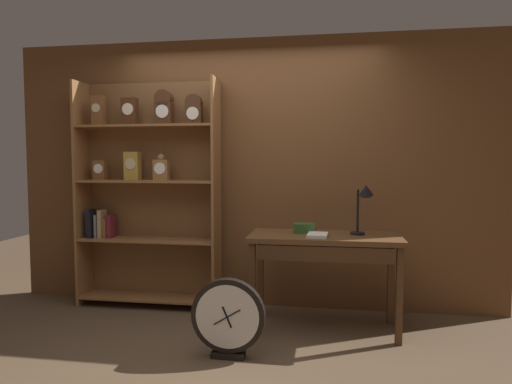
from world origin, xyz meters
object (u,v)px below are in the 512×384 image
(toolbox_small, at_px, (304,228))
(open_repair_manual, at_px, (318,235))
(workbench, at_px, (324,248))
(bookshelf, at_px, (146,189))
(desk_lamp, at_px, (364,200))
(round_clock_large, at_px, (228,318))

(toolbox_small, relative_size, open_repair_manual, 0.82)
(workbench, bearing_deg, bookshelf, 166.72)
(toolbox_small, bearing_deg, desk_lamp, -5.35)
(toolbox_small, xyz_separation_m, round_clock_large, (-0.51, -0.72, -0.55))
(bookshelf, xyz_separation_m, open_repair_manual, (1.67, -0.48, -0.33))
(workbench, distance_m, desk_lamp, 0.51)
(desk_lamp, relative_size, toolbox_small, 2.46)
(toolbox_small, height_order, open_repair_manual, toolbox_small)
(round_clock_large, bearing_deg, workbench, 42.95)
(desk_lamp, distance_m, round_clock_large, 1.45)
(workbench, relative_size, toolbox_small, 6.95)
(desk_lamp, bearing_deg, toolbox_small, 174.65)
(workbench, xyz_separation_m, toolbox_small, (-0.17, 0.09, 0.15))
(workbench, height_order, toolbox_small, toolbox_small)
(workbench, xyz_separation_m, open_repair_manual, (-0.06, -0.08, 0.12))
(bookshelf, height_order, round_clock_large, bookshelf)
(workbench, xyz_separation_m, desk_lamp, (0.32, 0.04, 0.40))
(bookshelf, distance_m, desk_lamp, 2.07)
(open_repair_manual, distance_m, round_clock_large, 0.99)
(open_repair_manual, xyz_separation_m, round_clock_large, (-0.62, -0.56, -0.53))
(bookshelf, xyz_separation_m, round_clock_large, (1.04, -1.04, -0.86))
(bookshelf, height_order, toolbox_small, bookshelf)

